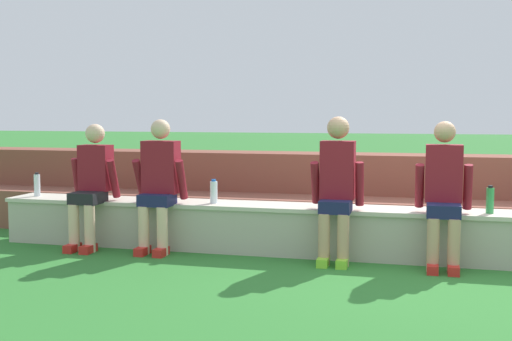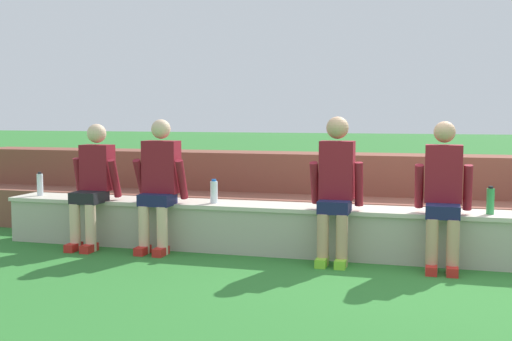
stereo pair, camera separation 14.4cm
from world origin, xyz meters
name	(u,v)px [view 1 (the left image)]	position (x,y,z in m)	size (l,w,h in m)	color
ground_plane	(432,267)	(0.00, 0.00, 0.00)	(80.00, 80.00, 0.00)	#2D752D
stone_seating_wall	(432,234)	(0.00, 0.24, 0.26)	(9.05, 0.51, 0.49)	#B7AF9E
brick_bleachers	(431,204)	(0.00, 1.41, 0.39)	(11.92, 1.20, 0.94)	brown
person_far_left	(92,183)	(-3.48, -0.01, 0.69)	(0.51, 0.57, 1.31)	beige
person_left_of_center	(159,182)	(-2.71, -0.01, 0.72)	(0.54, 0.48, 1.36)	beige
person_center	(337,185)	(-0.89, -0.01, 0.74)	(0.50, 0.51, 1.39)	tan
person_right_of_center	(444,191)	(0.09, 0.01, 0.71)	(0.51, 0.56, 1.35)	tan
water_bottle_mid_left	(214,192)	(-2.19, 0.19, 0.61)	(0.08, 0.08, 0.25)	silver
water_bottle_mid_right	(37,185)	(-4.28, 0.23, 0.62)	(0.07, 0.07, 0.27)	silver
water_bottle_near_left	(490,200)	(0.51, 0.19, 0.61)	(0.07, 0.07, 0.26)	green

